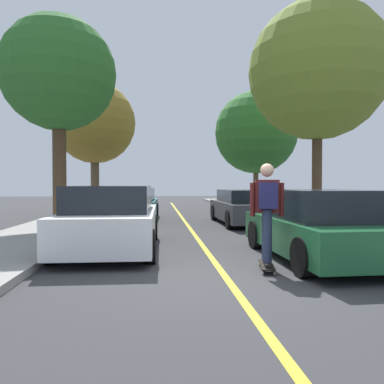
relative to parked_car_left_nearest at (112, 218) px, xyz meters
The scene contains 13 objects.
ground 3.34m from the parked_car_left_nearest, 50.10° to the right, with size 80.00×80.00×0.00m, color #353538.
center_line 2.67m from the parked_car_left_nearest, 35.59° to the left, with size 0.12×39.20×0.01m, color gold.
parked_car_left_nearest is the anchor object (origin of this frame).
parked_car_left_near 6.94m from the parked_car_left_nearest, 90.00° to the left, with size 2.11×4.40×1.32m.
parked_car_right_nearest 4.43m from the parked_car_left_nearest, 19.18° to the right, with size 2.06×4.11×1.38m.
parked_car_right_near 6.57m from the parked_car_left_nearest, 50.46° to the left, with size 1.92×4.49×1.27m.
street_tree_left_nearest 6.17m from the parked_car_left_nearest, 118.84° to the left, with size 3.65×3.65×6.72m.
street_tree_left_near 11.60m from the parked_car_left_nearest, 101.29° to the left, with size 4.09×4.09×6.48m.
street_tree_right_nearest 8.54m from the parked_car_left_nearest, 29.15° to the left, with size 4.57×4.57×7.39m.
street_tree_right_near 13.41m from the parked_car_left_nearest, 60.70° to the left, with size 4.44×4.44×6.36m.
fire_hydrant 6.82m from the parked_car_left_nearest, 33.44° to the left, with size 0.20×0.20×0.70m.
skateboard 3.71m from the parked_car_left_nearest, 37.82° to the right, with size 0.38×0.87×0.10m.
skateboarder 3.69m from the parked_car_left_nearest, 38.30° to the right, with size 0.59×0.71×1.74m.
Camera 1 is at (-1.08, -5.97, 1.49)m, focal length 34.81 mm.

